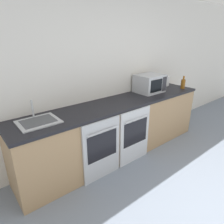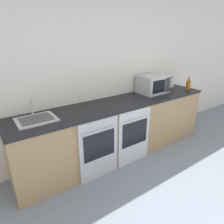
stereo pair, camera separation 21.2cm
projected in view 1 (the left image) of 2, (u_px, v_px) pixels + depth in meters
wall_back at (105, 75)px, 3.27m from camera, size 10.00×0.06×2.60m
counter_back at (118, 128)px, 3.32m from camera, size 3.39×0.67×0.93m
oven_left at (102, 150)px, 2.72m from camera, size 0.60×0.06×0.89m
oven_right at (135, 136)px, 3.10m from camera, size 0.60×0.06×0.89m
microwave at (149, 83)px, 3.63m from camera, size 0.49×0.40×0.32m
bottle_blue at (159, 83)px, 3.94m from camera, size 0.06×0.06×0.25m
bottle_amber at (183, 84)px, 3.89m from camera, size 0.08×0.08×0.24m
kettle at (165, 81)px, 4.12m from camera, size 0.17×0.17×0.20m
sink at (38, 121)px, 2.41m from camera, size 0.47×0.39×0.24m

